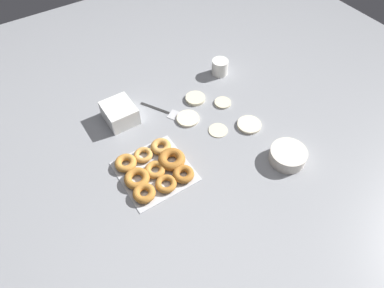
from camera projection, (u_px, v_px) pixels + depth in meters
name	position (u px, v px, depth m)	size (l,w,h in m)	color
ground_plane	(204.00, 141.00, 1.56)	(3.00, 3.00, 0.00)	gray
pancake_0	(249.00, 125.00, 1.62)	(0.11, 0.11, 0.01)	beige
pancake_1	(223.00, 103.00, 1.72)	(0.08, 0.08, 0.01)	beige
pancake_2	(218.00, 130.00, 1.60)	(0.09, 0.09, 0.01)	beige
pancake_3	(195.00, 98.00, 1.73)	(0.10, 0.10, 0.02)	beige
pancake_4	(188.00, 118.00, 1.65)	(0.11, 0.11, 0.01)	beige
donut_tray	(155.00, 169.00, 1.44)	(0.29, 0.29, 0.04)	silver
batter_bowl	(288.00, 155.00, 1.48)	(0.16, 0.16, 0.06)	silver
container_stack	(120.00, 113.00, 1.62)	(0.16, 0.14, 0.09)	white
paper_cup	(220.00, 67.00, 1.84)	(0.09, 0.09, 0.08)	white
spatula	(176.00, 115.00, 1.66)	(0.27, 0.18, 0.01)	black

